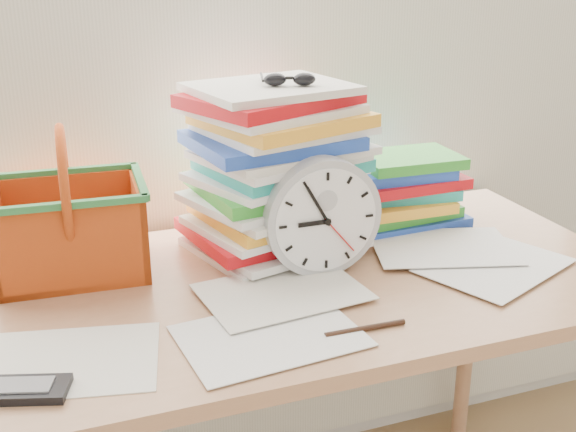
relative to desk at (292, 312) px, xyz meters
name	(u,v)px	position (x,y,z in m)	size (l,w,h in m)	color
desk	(292,312)	(0.00, 0.00, 0.00)	(1.40, 0.70, 0.75)	#AB7550
paper_stack	(276,169)	(0.02, 0.16, 0.26)	(0.36, 0.29, 0.36)	white
clock	(322,217)	(0.07, 0.01, 0.20)	(0.24, 0.24, 0.05)	#B2B3B7
sunglasses	(290,79)	(0.04, 0.13, 0.45)	(0.12, 0.10, 0.03)	black
book_stack	(401,189)	(0.35, 0.20, 0.16)	(0.28, 0.22, 0.17)	white
basket	(67,203)	(-0.40, 0.19, 0.22)	(0.30, 0.23, 0.30)	#D34E14
pen	(365,328)	(0.05, -0.24, 0.08)	(0.01, 0.01, 0.15)	black
calculator	(21,390)	(-0.52, -0.23, 0.08)	(0.14, 0.06, 0.01)	black
scattered_papers	(292,276)	(0.00, 0.00, 0.08)	(1.26, 0.42, 0.02)	white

